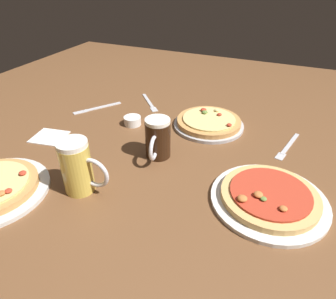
{
  "coord_description": "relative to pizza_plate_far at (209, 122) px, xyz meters",
  "views": [
    {
      "loc": [
        0.33,
        -0.75,
        0.55
      ],
      "look_at": [
        0.0,
        0.0,
        0.02
      ],
      "focal_mm": 31.68,
      "sensor_mm": 36.0,
      "label": 1
    }
  ],
  "objects": [
    {
      "name": "ground_plane",
      "position": [
        -0.07,
        -0.24,
        -0.03
      ],
      "size": [
        2.4,
        2.4,
        0.03
      ],
      "primitive_type": "cube",
      "color": "brown"
    },
    {
      "name": "fork_left",
      "position": [
        0.3,
        -0.03,
        -0.01
      ],
      "size": [
        0.07,
        0.2,
        0.01
      ],
      "color": "silver",
      "rests_on": "ground_plane"
    },
    {
      "name": "pizza_plate_side",
      "position": [
        0.27,
        -0.34,
        -0.0
      ],
      "size": [
        0.31,
        0.31,
        0.05
      ],
      "color": "silver",
      "rests_on": "ground_plane"
    },
    {
      "name": "fork_spare",
      "position": [
        -0.31,
        0.1,
        -0.01
      ],
      "size": [
        0.15,
        0.16,
        0.01
      ],
      "color": "silver",
      "rests_on": "ground_plane"
    },
    {
      "name": "pizza_plate_far",
      "position": [
        0.0,
        0.0,
        0.0
      ],
      "size": [
        0.27,
        0.27,
        0.05
      ],
      "color": "#B2B2B7",
      "rests_on": "ground_plane"
    },
    {
      "name": "beer_mug_dark",
      "position": [
        -0.22,
        -0.5,
        0.06
      ],
      "size": [
        0.14,
        0.08,
        0.16
      ],
      "color": "gold",
      "rests_on": "ground_plane"
    },
    {
      "name": "knife_right",
      "position": [
        -0.49,
        -0.04,
        -0.01
      ],
      "size": [
        0.14,
        0.19,
        0.01
      ],
      "color": "silver",
      "rests_on": "ground_plane"
    },
    {
      "name": "beer_mug_amber",
      "position": [
        -0.09,
        -0.26,
        0.05
      ],
      "size": [
        0.08,
        0.13,
        0.13
      ],
      "color": "black",
      "rests_on": "ground_plane"
    },
    {
      "name": "ramekin_sauce",
      "position": [
        -0.28,
        -0.1,
        -0.0
      ],
      "size": [
        0.07,
        0.07,
        0.03
      ],
      "primitive_type": "cylinder",
      "color": "white",
      "rests_on": "ground_plane"
    },
    {
      "name": "napkin_folded",
      "position": [
        -0.51,
        -0.31,
        -0.01
      ],
      "size": [
        0.13,
        0.12,
        0.01
      ],
      "primitive_type": "cube",
      "rotation": [
        0.0,
        0.0,
        0.17
      ],
      "color": "white",
      "rests_on": "ground_plane"
    }
  ]
}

